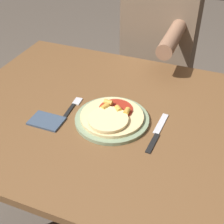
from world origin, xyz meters
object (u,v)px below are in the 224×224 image
(knife, at_px, (157,133))
(person_diner, at_px, (159,45))
(plate, at_px, (112,119))
(fork, at_px, (71,109))
(dining_table, at_px, (112,134))
(pizza, at_px, (111,116))

(knife, xyz_separation_m, person_diner, (-0.18, 0.74, -0.03))
(plate, bearing_deg, fork, 176.88)
(dining_table, bearing_deg, pizza, -71.40)
(pizza, height_order, person_diner, person_diner)
(pizza, bearing_deg, knife, -1.21)
(dining_table, bearing_deg, knife, -13.89)
(plate, relative_size, pizza, 1.17)
(pizza, relative_size, person_diner, 0.19)
(plate, xyz_separation_m, person_diner, (-0.01, 0.73, -0.03))
(pizza, height_order, fork, pizza)
(dining_table, xyz_separation_m, person_diner, (0.00, 0.69, 0.08))
(dining_table, bearing_deg, person_diner, 89.97)
(pizza, bearing_deg, fork, 175.31)
(plate, distance_m, knife, 0.17)
(plate, relative_size, fork, 1.53)
(knife, bearing_deg, dining_table, 166.11)
(plate, distance_m, person_diner, 0.73)
(pizza, distance_m, person_diner, 0.74)
(fork, bearing_deg, pizza, -4.69)
(plate, bearing_deg, dining_table, 111.00)
(dining_table, distance_m, fork, 0.19)
(pizza, bearing_deg, person_diner, 91.07)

